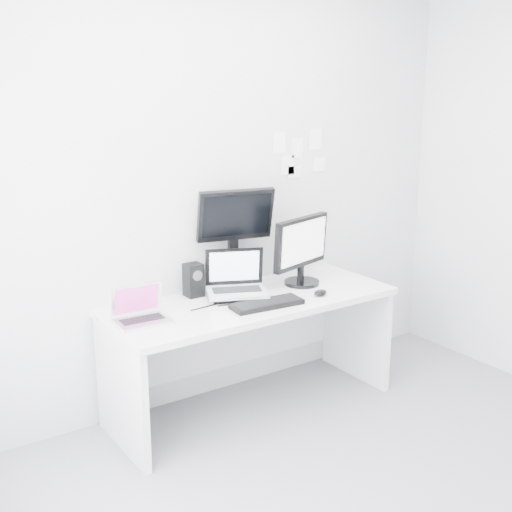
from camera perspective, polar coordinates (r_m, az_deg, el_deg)
name	(u,v)px	position (r m, az deg, el deg)	size (l,w,h in m)	color
ground	(394,507)	(3.58, 11.57, -20.09)	(3.60, 3.60, 0.00)	#5D5D61
back_wall	(220,190)	(4.26, -3.04, 5.58)	(3.60, 3.60, 0.00)	silver
desk	(252,354)	(4.25, -0.38, -8.29)	(1.80, 0.70, 0.73)	white
macbook	(142,304)	(3.73, -9.58, -4.05)	(0.29, 0.22, 0.22)	silver
speaker	(193,280)	(4.15, -5.31, -2.03)	(0.10, 0.10, 0.21)	black
dell_laptop	(237,275)	(4.08, -1.62, -1.60)	(0.36, 0.28, 0.30)	silver
rear_monitor	(235,237)	(4.25, -1.82, 1.59)	(0.49, 0.17, 0.66)	black
samsung_monitor	(302,250)	(4.35, 3.93, 0.51)	(0.50, 0.23, 0.46)	black
keyboard	(267,304)	(3.98, 0.92, -4.07)	(0.43, 0.15, 0.03)	black
mouse	(320,293)	(4.19, 5.46, -3.11)	(0.11, 0.07, 0.03)	black
wall_note_0	(279,143)	(4.46, 1.97, 9.52)	(0.10, 0.00, 0.14)	white
wall_note_1	(297,148)	(4.56, 3.51, 9.11)	(0.09, 0.00, 0.13)	white
wall_note_2	(315,139)	(4.65, 5.00, 9.81)	(0.10, 0.00, 0.14)	white
wall_note_3	(295,172)	(4.56, 3.27, 7.10)	(0.11, 0.00, 0.08)	white
wall_note_4	(288,165)	(4.52, 2.70, 7.67)	(0.11, 0.00, 0.13)	white
wall_note_5	(320,164)	(4.69, 5.39, 7.72)	(0.10, 0.00, 0.10)	white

